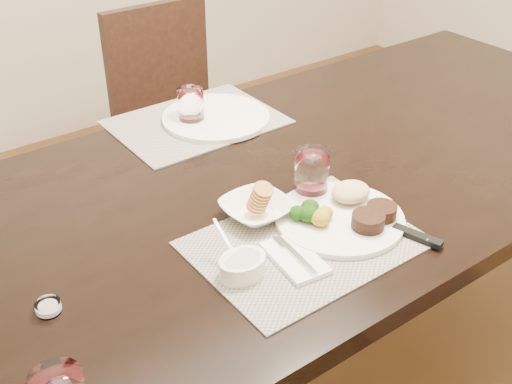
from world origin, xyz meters
TOP-DOWN VIEW (x-y plane):
  - ground_plane at (0.00, 0.00)m, footprint 4.50×4.50m
  - dining_table at (0.00, 0.00)m, footprint 2.00×1.00m
  - chair_far at (0.00, 0.93)m, footprint 0.42×0.42m
  - placemat_near at (-0.36, -0.24)m, footprint 0.46×0.34m
  - placemat_far at (-0.23, 0.38)m, footprint 0.46×0.34m
  - dinner_plate at (-0.23, -0.23)m, footprint 0.29×0.29m
  - napkin_fork at (-0.41, -0.28)m, footprint 0.10×0.16m
  - steak_knife at (-0.16, -0.34)m, footprint 0.06×0.26m
  - cracker_bowl at (-0.38, -0.10)m, footprint 0.15×0.15m
  - sauce_ramekin at (-0.52, -0.25)m, footprint 0.10×0.15m
  - wine_glass_near at (-0.22, -0.10)m, footprint 0.08×0.08m
  - far_plate at (-0.18, 0.36)m, footprint 0.31×0.31m
  - wine_glass_far at (-0.25, 0.38)m, footprint 0.07×0.07m
  - salt_cellar at (-0.87, -0.12)m, footprint 0.05×0.05m

SIDE VIEW (x-z plane):
  - ground_plane at x=0.00m, z-range 0.00..0.00m
  - chair_far at x=0.00m, z-range 0.05..0.95m
  - dining_table at x=0.00m, z-range 0.29..1.04m
  - placemat_near at x=-0.36m, z-range 0.75..0.75m
  - placemat_far at x=-0.23m, z-range 0.75..0.75m
  - steak_knife at x=-0.16m, z-range 0.75..0.77m
  - napkin_fork at x=-0.41m, z-range 0.75..0.77m
  - salt_cellar at x=-0.87m, z-range 0.75..0.77m
  - far_plate at x=-0.18m, z-range 0.75..0.77m
  - dinner_plate at x=-0.23m, z-range 0.74..0.80m
  - cracker_bowl at x=-0.38m, z-range 0.74..0.81m
  - sauce_ramekin at x=-0.52m, z-range 0.74..0.82m
  - wine_glass_far at x=-0.25m, z-range 0.75..0.85m
  - wine_glass_near at x=-0.22m, z-range 0.75..0.86m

